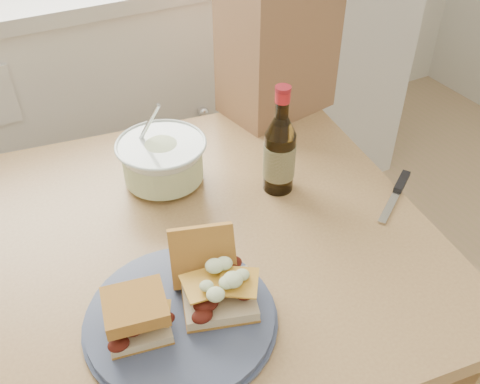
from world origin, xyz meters
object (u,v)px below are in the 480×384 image
plate (181,318)px  coleslaw_bowl (163,162)px  paper_bag (278,45)px  dining_table (211,267)px  beer_bottle (280,153)px

plate → coleslaw_bowl: (0.12, 0.37, 0.04)m
plate → paper_bag: size_ratio=0.88×
dining_table → plate: size_ratio=3.10×
plate → beer_bottle: 0.41m
paper_bag → coleslaw_bowl: bearing=-167.2°
plate → coleslaw_bowl: size_ratio=1.60×
dining_table → beer_bottle: 0.28m
dining_table → plate: (-0.14, -0.17, 0.11)m
dining_table → coleslaw_bowl: bearing=102.8°
beer_bottle → paper_bag: bearing=78.6°
beer_bottle → coleslaw_bowl: bearing=165.2°
dining_table → paper_bag: paper_bag is taller
dining_table → coleslaw_bowl: coleslaw_bowl is taller
coleslaw_bowl → paper_bag: bearing=22.8°
coleslaw_bowl → beer_bottle: (0.21, -0.14, 0.04)m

